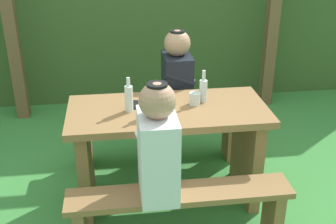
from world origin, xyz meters
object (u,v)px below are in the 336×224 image
at_px(drinking_glass, 195,99).
at_px(bottle_right, 203,90).
at_px(person_white_shirt, 158,145).
at_px(person_black_coat, 177,77).
at_px(bottle_center, 154,102).
at_px(bench_far, 159,128).
at_px(picnic_table, 168,139).
at_px(bench_near, 180,208).
at_px(bottle_left, 129,98).
at_px(cell_phone, 133,105).

bearing_deg(drinking_glass, bottle_right, 31.39).
xyz_separation_m(person_white_shirt, person_black_coat, (0.28, 1.10, 0.00)).
distance_m(drinking_glass, bottle_center, 0.34).
bearing_deg(bench_far, bottle_right, -60.54).
distance_m(bench_far, bottle_right, 0.76).
xyz_separation_m(picnic_table, bench_near, (0.00, -0.55, -0.19)).
distance_m(picnic_table, bottle_center, 0.37).
relative_size(bottle_left, bottle_center, 1.03).
xyz_separation_m(person_white_shirt, cell_phone, (-0.11, 0.63, -0.02)).
xyz_separation_m(picnic_table, cell_phone, (-0.24, 0.08, 0.25)).
bearing_deg(bench_near, drinking_glass, 71.71).
distance_m(bench_near, bench_far, 1.11).
xyz_separation_m(bench_far, bottle_left, (-0.27, -0.56, 0.54)).
bearing_deg(bench_far, bottle_center, -99.53).
bearing_deg(drinking_glass, picnic_table, -167.97).
relative_size(bench_far, person_white_shirt, 1.95).
bearing_deg(drinking_glass, person_black_coat, 95.53).
bearing_deg(person_black_coat, bench_near, -97.62).
distance_m(person_white_shirt, drinking_glass, 0.68).
relative_size(bottle_right, cell_phone, 1.69).
bearing_deg(picnic_table, bottle_center, -139.70).
height_order(bottle_right, cell_phone, bottle_right).
bearing_deg(person_black_coat, bottle_left, -126.65).
bearing_deg(picnic_table, bottle_right, 17.52).
bearing_deg(cell_phone, person_black_coat, 64.72).
height_order(person_white_shirt, drinking_glass, person_white_shirt).
distance_m(picnic_table, person_black_coat, 0.63).
distance_m(bottle_left, cell_phone, 0.13).
bearing_deg(drinking_glass, bench_near, -108.29).
height_order(person_white_shirt, bottle_left, person_white_shirt).
distance_m(person_white_shirt, bottle_left, 0.56).
xyz_separation_m(bottle_center, cell_phone, (-0.13, 0.17, -0.09)).
xyz_separation_m(bench_far, bottle_center, (-0.11, -0.65, 0.54)).
relative_size(drinking_glass, bottle_left, 0.36).
xyz_separation_m(person_black_coat, bottle_center, (-0.26, -0.64, 0.07)).
relative_size(drinking_glass, cell_phone, 0.63).
relative_size(bench_far, bottle_right, 5.92).
xyz_separation_m(drinking_glass, cell_phone, (-0.44, 0.04, -0.04)).
bearing_deg(bench_near, bench_far, 90.00).
bearing_deg(bottle_center, person_black_coat, 68.26).
bearing_deg(bottle_left, picnic_table, 2.26).
xyz_separation_m(bench_near, bottle_left, (-0.27, 0.54, 0.54)).
bearing_deg(cell_phone, bottle_left, -92.58).
height_order(picnic_table, bottle_left, bottle_left).
bearing_deg(bottle_left, person_black_coat, 53.35).
bearing_deg(picnic_table, bottle_left, -177.74).
relative_size(bench_near, bench_far, 1.00).
bearing_deg(bench_near, bottle_center, 103.21).
bearing_deg(person_black_coat, drinking_glass, -84.47).
relative_size(person_black_coat, bottle_right, 3.04).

